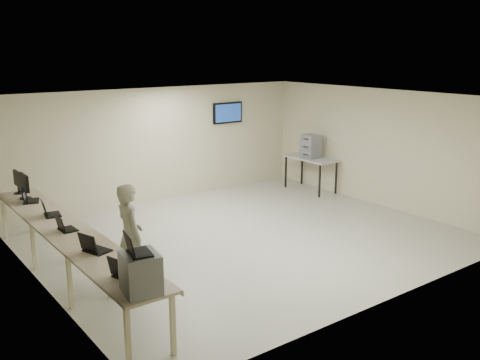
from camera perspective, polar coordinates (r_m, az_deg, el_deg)
room at (r=10.54m, az=0.61°, el=1.25°), size 8.01×7.01×2.81m
workbench at (r=9.01m, az=-17.92°, el=-5.52°), size 0.76×6.00×0.90m
equipment_box at (r=6.48m, az=-10.56°, el=-9.74°), size 0.48×0.53×0.49m
laptop_on_box at (r=6.34m, az=-11.12°, el=-7.23°), size 0.34×0.39×0.27m
laptop_0 at (r=6.96m, az=-12.24°, el=-9.64°), size 0.40×0.43×0.29m
laptop_1 at (r=7.91m, az=-15.38°, el=-6.92°), size 0.41×0.43×0.29m
laptop_2 at (r=8.93m, az=-18.22°, el=-4.76°), size 0.28×0.33×0.25m
laptop_3 at (r=9.78m, az=-19.71°, el=-3.23°), size 0.35×0.40×0.28m
laptop_4 at (r=10.80m, az=-21.68°, el=-1.82°), size 0.42×0.44×0.29m
monitor_near at (r=11.03m, az=-22.02°, el=-0.37°), size 0.22×0.49×0.48m
monitor_far at (r=11.47m, az=-22.61°, el=-0.01°), size 0.20×0.46×0.45m
soldier at (r=8.59m, az=-11.65°, el=-5.91°), size 0.45×0.65×1.70m
side_table at (r=14.30m, az=7.56°, el=2.11°), size 0.70×1.50×0.90m
storage_bins at (r=14.22m, az=7.56°, el=3.60°), size 0.39×0.43×0.62m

